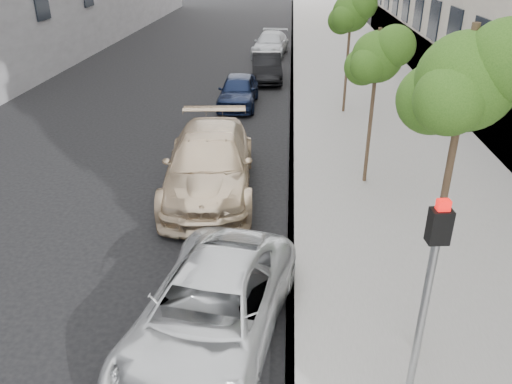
# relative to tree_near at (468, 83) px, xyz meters

# --- Properties ---
(sidewalk) EXTENTS (6.40, 72.00, 0.14)m
(sidewalk) POSITION_rel_tree_near_xyz_m (1.07, 22.50, -4.42)
(sidewalk) COLOR gray
(sidewalk) RESTS_ON ground
(curb) EXTENTS (0.15, 72.00, 0.14)m
(curb) POSITION_rel_tree_near_xyz_m (-2.05, 22.50, -4.42)
(curb) COLOR #9E9B93
(curb) RESTS_ON ground
(tree_near) EXTENTS (1.61, 1.41, 5.15)m
(tree_near) POSITION_rel_tree_near_xyz_m (0.00, 0.00, 0.00)
(tree_near) COLOR #38281C
(tree_near) RESTS_ON sidewalk
(tree_mid) EXTENTS (1.64, 1.44, 4.19)m
(tree_mid) POSITION_rel_tree_near_xyz_m (0.00, 6.50, -0.96)
(tree_mid) COLOR #38281C
(tree_mid) RESTS_ON sidewalk
(tree_far) EXTENTS (1.70, 1.50, 4.53)m
(tree_far) POSITION_rel_tree_near_xyz_m (0.00, 13.00, -0.66)
(tree_far) COLOR #38281C
(tree_far) RESTS_ON sidewalk
(signal_pole) EXTENTS (0.26, 0.21, 3.37)m
(signal_pole) POSITION_rel_tree_near_xyz_m (-0.47, -1.30, -2.25)
(signal_pole) COLOR #939699
(signal_pole) RESTS_ON sidewalk
(minivan) EXTENTS (2.94, 5.01, 1.31)m
(minivan) POSITION_rel_tree_near_xyz_m (-3.36, 0.09, -3.84)
(minivan) COLOR silver
(minivan) RESTS_ON ground
(suv) EXTENTS (2.73, 5.78, 1.63)m
(suv) POSITION_rel_tree_near_xyz_m (-4.25, 5.85, -3.67)
(suv) COLOR beige
(suv) RESTS_ON ground
(sedan_blue) EXTENTS (1.53, 3.76, 1.28)m
(sedan_blue) POSITION_rel_tree_near_xyz_m (-4.28, 13.92, -3.85)
(sedan_blue) COLOR #0F1833
(sedan_blue) RESTS_ON ground
(sedan_black) EXTENTS (1.71, 4.06, 1.31)m
(sedan_black) POSITION_rel_tree_near_xyz_m (-3.33, 18.38, -3.84)
(sedan_black) COLOR black
(sedan_black) RESTS_ON ground
(sedan_rear) EXTENTS (2.29, 4.73, 1.33)m
(sedan_rear) POSITION_rel_tree_near_xyz_m (-3.38, 24.76, -3.83)
(sedan_rear) COLOR #9C9FA3
(sedan_rear) RESTS_ON ground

